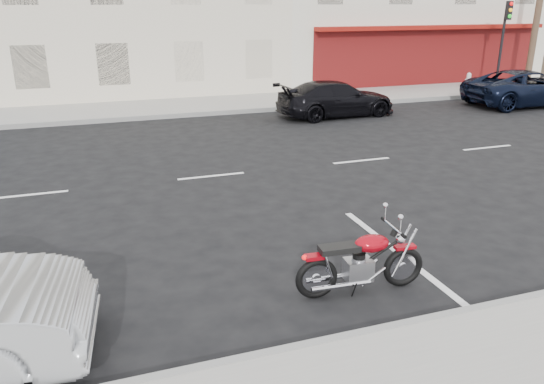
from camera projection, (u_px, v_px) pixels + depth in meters
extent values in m
plane|color=black|center=(290.00, 168.00, 13.19)|extent=(120.00, 120.00, 0.00)
cube|color=gray|center=(78.00, 113.00, 19.37)|extent=(80.00, 3.40, 0.15)
cube|color=gray|center=(78.00, 122.00, 17.86)|extent=(80.00, 0.12, 0.16)
cylinder|color=black|center=(500.00, 52.00, 24.22)|extent=(0.12, 0.12, 3.20)
cube|color=black|center=(509.00, 10.00, 23.48)|extent=(0.26, 0.18, 0.80)
cylinder|color=beige|center=(468.00, 82.00, 24.29)|extent=(0.20, 0.20, 0.60)
sphere|color=beige|center=(469.00, 75.00, 24.18)|extent=(0.20, 0.20, 0.20)
torus|color=black|center=(445.00, 262.00, 7.79)|extent=(0.61, 0.14, 0.61)
torus|color=black|center=(362.00, 273.00, 7.47)|extent=(0.61, 0.14, 0.61)
cube|color=#960510|center=(447.00, 243.00, 7.68)|extent=(0.32, 0.14, 0.05)
cube|color=#960510|center=(361.00, 252.00, 7.35)|extent=(0.28, 0.17, 0.05)
cube|color=gray|center=(402.00, 265.00, 7.60)|extent=(0.40, 0.30, 0.31)
ellipsoid|color=#960510|center=(416.00, 239.00, 7.52)|extent=(0.53, 0.35, 0.25)
cube|color=black|center=(385.00, 244.00, 7.41)|extent=(0.58, 0.28, 0.08)
cylinder|color=silver|center=(437.00, 223.00, 7.52)|extent=(0.08, 0.64, 0.03)
sphere|color=silver|center=(443.00, 235.00, 7.62)|extent=(0.15, 0.15, 0.15)
cylinder|color=silver|center=(386.00, 280.00, 7.47)|extent=(0.87, 0.14, 0.07)
cylinder|color=silver|center=(378.00, 272.00, 7.70)|extent=(0.87, 0.14, 0.07)
cylinder|color=silver|center=(444.00, 246.00, 7.69)|extent=(0.35, 0.07, 0.72)
cylinder|color=black|center=(416.00, 253.00, 7.60)|extent=(0.73, 0.10, 0.45)
imported|color=black|center=(527.00, 88.00, 20.95)|extent=(5.09, 2.48, 1.39)
imported|color=black|center=(336.00, 99.00, 19.00)|extent=(4.45, 2.04, 1.26)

